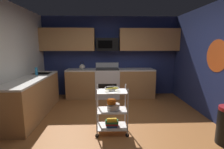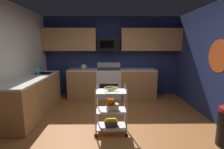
{
  "view_description": "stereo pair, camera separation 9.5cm",
  "coord_description": "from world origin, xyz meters",
  "px_view_note": "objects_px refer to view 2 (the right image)",
  "views": [
    {
      "loc": [
        -0.16,
        -3.2,
        1.67
      ],
      "look_at": [
        -0.02,
        0.34,
        1.05
      ],
      "focal_mm": 26.78,
      "sensor_mm": 36.0,
      "label": 1
    },
    {
      "loc": [
        -0.07,
        -3.2,
        1.67
      ],
      "look_at": [
        -0.02,
        0.34,
        1.05
      ],
      "focal_mm": 26.78,
      "sensor_mm": 36.0,
      "label": 2
    }
  ],
  "objects_px": {
    "mixing_bowl_small": "(111,102)",
    "dish_soap_bottle": "(38,71)",
    "oven_range": "(109,83)",
    "microwave": "(109,44)",
    "rolling_cart": "(111,110)",
    "book_stack": "(111,123)",
    "mixing_bowl_large": "(113,107)",
    "fruit_bowl": "(111,89)",
    "kettle": "(84,67)"
  },
  "relations": [
    {
      "from": "rolling_cart",
      "to": "book_stack",
      "type": "height_order",
      "value": "rolling_cart"
    },
    {
      "from": "dish_soap_bottle",
      "to": "mixing_bowl_large",
      "type": "bearing_deg",
      "value": -33.33
    },
    {
      "from": "oven_range",
      "to": "microwave",
      "type": "height_order",
      "value": "microwave"
    },
    {
      "from": "fruit_bowl",
      "to": "oven_range",
      "type": "bearing_deg",
      "value": 91.45
    },
    {
      "from": "microwave",
      "to": "mixing_bowl_large",
      "type": "relative_size",
      "value": 2.78
    },
    {
      "from": "kettle",
      "to": "mixing_bowl_small",
      "type": "bearing_deg",
      "value": -69.51
    },
    {
      "from": "book_stack",
      "to": "kettle",
      "type": "distance_m",
      "value": 2.57
    },
    {
      "from": "mixing_bowl_large",
      "to": "mixing_bowl_small",
      "type": "xyz_separation_m",
      "value": [
        -0.04,
        0.02,
        0.1
      ]
    },
    {
      "from": "oven_range",
      "to": "fruit_bowl",
      "type": "bearing_deg",
      "value": -88.55
    },
    {
      "from": "fruit_bowl",
      "to": "book_stack",
      "type": "xyz_separation_m",
      "value": [
        -0.0,
        0.0,
        -0.68
      ]
    },
    {
      "from": "microwave",
      "to": "rolling_cart",
      "type": "relative_size",
      "value": 0.77
    },
    {
      "from": "rolling_cart",
      "to": "dish_soap_bottle",
      "type": "relative_size",
      "value": 4.57
    },
    {
      "from": "rolling_cart",
      "to": "fruit_bowl",
      "type": "bearing_deg",
      "value": 90.0
    },
    {
      "from": "microwave",
      "to": "kettle",
      "type": "relative_size",
      "value": 2.65
    },
    {
      "from": "oven_range",
      "to": "microwave",
      "type": "distance_m",
      "value": 1.23
    },
    {
      "from": "oven_range",
      "to": "kettle",
      "type": "distance_m",
      "value": 0.95
    },
    {
      "from": "rolling_cart",
      "to": "kettle",
      "type": "relative_size",
      "value": 3.47
    },
    {
      "from": "mixing_bowl_large",
      "to": "mixing_bowl_small",
      "type": "bearing_deg",
      "value": 154.9
    },
    {
      "from": "rolling_cart",
      "to": "dish_soap_bottle",
      "type": "height_order",
      "value": "dish_soap_bottle"
    },
    {
      "from": "microwave",
      "to": "rolling_cart",
      "type": "height_order",
      "value": "microwave"
    },
    {
      "from": "rolling_cart",
      "to": "book_stack",
      "type": "xyz_separation_m",
      "value": [
        -0.0,
        0.0,
        -0.26
      ]
    },
    {
      "from": "fruit_bowl",
      "to": "dish_soap_bottle",
      "type": "relative_size",
      "value": 1.36
    },
    {
      "from": "mixing_bowl_large",
      "to": "kettle",
      "type": "xyz_separation_m",
      "value": [
        -0.89,
        2.29,
        0.48
      ]
    },
    {
      "from": "microwave",
      "to": "mixing_bowl_small",
      "type": "height_order",
      "value": "microwave"
    },
    {
      "from": "mixing_bowl_small",
      "to": "dish_soap_bottle",
      "type": "relative_size",
      "value": 0.91
    },
    {
      "from": "oven_range",
      "to": "mixing_bowl_small",
      "type": "xyz_separation_m",
      "value": [
        0.05,
        -2.28,
        0.14
      ]
    },
    {
      "from": "microwave",
      "to": "fruit_bowl",
      "type": "xyz_separation_m",
      "value": [
        0.06,
        -2.4,
        -0.82
      ]
    },
    {
      "from": "dish_soap_bottle",
      "to": "kettle",
      "type": "bearing_deg",
      "value": 45.52
    },
    {
      "from": "fruit_bowl",
      "to": "mixing_bowl_large",
      "type": "relative_size",
      "value": 1.08
    },
    {
      "from": "kettle",
      "to": "fruit_bowl",
      "type": "bearing_deg",
      "value": -69.47
    },
    {
      "from": "rolling_cart",
      "to": "dish_soap_bottle",
      "type": "xyz_separation_m",
      "value": [
        -1.88,
        1.25,
        0.57
      ]
    },
    {
      "from": "mixing_bowl_large",
      "to": "dish_soap_bottle",
      "type": "relative_size",
      "value": 1.26
    },
    {
      "from": "microwave",
      "to": "dish_soap_bottle",
      "type": "relative_size",
      "value": 3.5
    },
    {
      "from": "microwave",
      "to": "mixing_bowl_large",
      "type": "xyz_separation_m",
      "value": [
        0.09,
        -2.4,
        -1.18
      ]
    },
    {
      "from": "rolling_cart",
      "to": "mixing_bowl_small",
      "type": "bearing_deg",
      "value": 115.12
    },
    {
      "from": "oven_range",
      "to": "mixing_bowl_small",
      "type": "distance_m",
      "value": 2.28
    },
    {
      "from": "fruit_bowl",
      "to": "dish_soap_bottle",
      "type": "height_order",
      "value": "dish_soap_bottle"
    },
    {
      "from": "oven_range",
      "to": "fruit_bowl",
      "type": "relative_size",
      "value": 4.04
    },
    {
      "from": "rolling_cart",
      "to": "book_stack",
      "type": "distance_m",
      "value": 0.26
    },
    {
      "from": "microwave",
      "to": "dish_soap_bottle",
      "type": "distance_m",
      "value": 2.25
    },
    {
      "from": "rolling_cart",
      "to": "kettle",
      "type": "distance_m",
      "value": 2.5
    },
    {
      "from": "oven_range",
      "to": "book_stack",
      "type": "height_order",
      "value": "oven_range"
    },
    {
      "from": "mixing_bowl_small",
      "to": "dish_soap_bottle",
      "type": "xyz_separation_m",
      "value": [
        -1.87,
        1.23,
        0.4
      ]
    },
    {
      "from": "fruit_bowl",
      "to": "mixing_bowl_small",
      "type": "xyz_separation_m",
      "value": [
        -0.01,
        0.02,
        -0.26
      ]
    },
    {
      "from": "oven_range",
      "to": "dish_soap_bottle",
      "type": "bearing_deg",
      "value": -150.2
    },
    {
      "from": "kettle",
      "to": "book_stack",
      "type": "bearing_deg",
      "value": -69.47
    },
    {
      "from": "microwave",
      "to": "mixing_bowl_small",
      "type": "xyz_separation_m",
      "value": [
        0.05,
        -2.38,
        -1.08
      ]
    },
    {
      "from": "microwave",
      "to": "mixing_bowl_large",
      "type": "distance_m",
      "value": 2.67
    },
    {
      "from": "rolling_cart",
      "to": "kettle",
      "type": "bearing_deg",
      "value": 110.53
    },
    {
      "from": "mixing_bowl_large",
      "to": "book_stack",
      "type": "height_order",
      "value": "mixing_bowl_large"
    }
  ]
}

